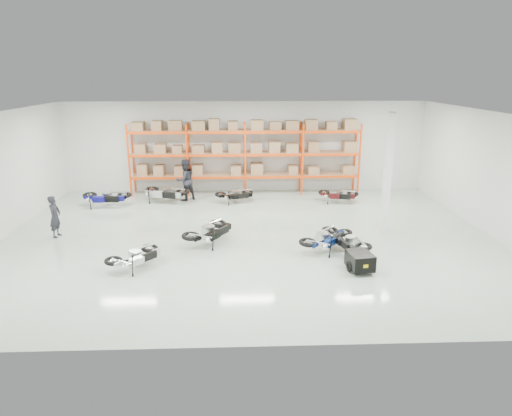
{
  "coord_description": "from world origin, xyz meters",
  "views": [
    {
      "loc": [
        -0.32,
        -15.85,
        5.89
      ],
      "look_at": [
        0.29,
        0.11,
        1.1
      ],
      "focal_mm": 32.0,
      "sensor_mm": 36.0,
      "label": 1
    }
  ],
  "objects_px": {
    "moto_back_b": "(164,190)",
    "moto_back_d": "(338,192)",
    "trailer": "(360,261)",
    "person_left": "(55,217)",
    "moto_touring_right": "(348,238)",
    "moto_blue_centre": "(325,235)",
    "moto_black_far_left": "(210,228)",
    "moto_back_c": "(235,193)",
    "moto_back_a": "(105,194)",
    "person_back": "(185,180)",
    "moto_silver_left": "(136,253)"
  },
  "relations": [
    {
      "from": "moto_black_far_left",
      "to": "person_left",
      "type": "relative_size",
      "value": 1.22
    },
    {
      "from": "moto_silver_left",
      "to": "moto_back_d",
      "type": "height_order",
      "value": "moto_silver_left"
    },
    {
      "from": "moto_black_far_left",
      "to": "moto_touring_right",
      "type": "distance_m",
      "value": 4.8
    },
    {
      "from": "moto_blue_centre",
      "to": "moto_touring_right",
      "type": "bearing_deg",
      "value": -152.92
    },
    {
      "from": "moto_back_b",
      "to": "person_left",
      "type": "relative_size",
      "value": 1.24
    },
    {
      "from": "moto_black_far_left",
      "to": "moto_back_b",
      "type": "height_order",
      "value": "moto_back_b"
    },
    {
      "from": "moto_touring_right",
      "to": "moto_back_b",
      "type": "relative_size",
      "value": 0.87
    },
    {
      "from": "moto_back_a",
      "to": "moto_touring_right",
      "type": "bearing_deg",
      "value": -118.9
    },
    {
      "from": "moto_black_far_left",
      "to": "person_left",
      "type": "height_order",
      "value": "person_left"
    },
    {
      "from": "moto_blue_centre",
      "to": "moto_back_c",
      "type": "xyz_separation_m",
      "value": [
        -3.09,
        6.07,
        -0.07
      ]
    },
    {
      "from": "moto_blue_centre",
      "to": "moto_back_d",
      "type": "distance_m",
      "value": 6.12
    },
    {
      "from": "moto_blue_centre",
      "to": "moto_back_c",
      "type": "height_order",
      "value": "moto_blue_centre"
    },
    {
      "from": "moto_back_b",
      "to": "person_left",
      "type": "xyz_separation_m",
      "value": [
        -3.3,
        -4.54,
        0.19
      ]
    },
    {
      "from": "moto_back_a",
      "to": "moto_silver_left",
      "type": "bearing_deg",
      "value": -155.75
    },
    {
      "from": "moto_back_b",
      "to": "moto_black_far_left",
      "type": "bearing_deg",
      "value": -136.44
    },
    {
      "from": "moto_touring_right",
      "to": "trailer",
      "type": "bearing_deg",
      "value": -103.21
    },
    {
      "from": "moto_blue_centre",
      "to": "moto_back_d",
      "type": "relative_size",
      "value": 1.13
    },
    {
      "from": "moto_back_b",
      "to": "moto_back_d",
      "type": "relative_size",
      "value": 1.21
    },
    {
      "from": "moto_black_far_left",
      "to": "person_back",
      "type": "bearing_deg",
      "value": -41.95
    },
    {
      "from": "trailer",
      "to": "moto_back_d",
      "type": "xyz_separation_m",
      "value": [
        0.96,
        7.65,
        0.13
      ]
    },
    {
      "from": "person_left",
      "to": "person_back",
      "type": "xyz_separation_m",
      "value": [
        4.24,
        4.88,
        0.2
      ]
    },
    {
      "from": "moto_back_c",
      "to": "moto_touring_right",
      "type": "bearing_deg",
      "value": -165.18
    },
    {
      "from": "moto_silver_left",
      "to": "moto_back_a",
      "type": "xyz_separation_m",
      "value": [
        -2.82,
        6.87,
        0.08
      ]
    },
    {
      "from": "moto_black_far_left",
      "to": "moto_back_c",
      "type": "xyz_separation_m",
      "value": [
        0.87,
        5.28,
        -0.09
      ]
    },
    {
      "from": "moto_black_far_left",
      "to": "person_left",
      "type": "distance_m",
      "value": 5.82
    },
    {
      "from": "moto_silver_left",
      "to": "moto_back_a",
      "type": "height_order",
      "value": "moto_back_a"
    },
    {
      "from": "moto_back_a",
      "to": "moto_blue_centre",
      "type": "bearing_deg",
      "value": -120.17
    },
    {
      "from": "moto_back_c",
      "to": "moto_back_d",
      "type": "bearing_deg",
      "value": -109.02
    },
    {
      "from": "trailer",
      "to": "moto_back_b",
      "type": "xyz_separation_m",
      "value": [
        -7.14,
        8.04,
        0.24
      ]
    },
    {
      "from": "moto_blue_centre",
      "to": "moto_black_far_left",
      "type": "height_order",
      "value": "moto_black_far_left"
    },
    {
      "from": "moto_touring_right",
      "to": "person_left",
      "type": "xyz_separation_m",
      "value": [
        -10.44,
        1.91,
        0.26
      ]
    },
    {
      "from": "moto_black_far_left",
      "to": "moto_back_a",
      "type": "bearing_deg",
      "value": -10.43
    },
    {
      "from": "moto_blue_centre",
      "to": "moto_back_a",
      "type": "xyz_separation_m",
      "value": [
        -8.95,
        5.62,
        0.03
      ]
    },
    {
      "from": "moto_black_far_left",
      "to": "person_left",
      "type": "bearing_deg",
      "value": 24.2
    },
    {
      "from": "moto_back_d",
      "to": "trailer",
      "type": "bearing_deg",
      "value": -174.06
    },
    {
      "from": "moto_silver_left",
      "to": "moto_black_far_left",
      "type": "distance_m",
      "value": 2.98
    },
    {
      "from": "moto_back_c",
      "to": "person_left",
      "type": "distance_m",
      "value": 7.9
    },
    {
      "from": "moto_touring_right",
      "to": "person_back",
      "type": "relative_size",
      "value": 0.86
    },
    {
      "from": "trailer",
      "to": "moto_silver_left",
      "type": "bearing_deg",
      "value": 167.15
    },
    {
      "from": "moto_touring_right",
      "to": "moto_back_d",
      "type": "bearing_deg",
      "value": 67.8
    },
    {
      "from": "moto_back_a",
      "to": "moto_back_d",
      "type": "height_order",
      "value": "moto_back_a"
    },
    {
      "from": "moto_black_far_left",
      "to": "moto_touring_right",
      "type": "relative_size",
      "value": 1.13
    },
    {
      "from": "moto_blue_centre",
      "to": "moto_back_b",
      "type": "distance_m",
      "value": 8.96
    },
    {
      "from": "moto_blue_centre",
      "to": "person_back",
      "type": "bearing_deg",
      "value": -10.32
    },
    {
      "from": "moto_back_b",
      "to": "trailer",
      "type": "bearing_deg",
      "value": -118.79
    },
    {
      "from": "moto_back_c",
      "to": "moto_back_d",
      "type": "xyz_separation_m",
      "value": [
        4.79,
        -0.19,
        0.0
      ]
    },
    {
      "from": "moto_silver_left",
      "to": "moto_back_d",
      "type": "bearing_deg",
      "value": -95.64
    },
    {
      "from": "moto_silver_left",
      "to": "moto_back_b",
      "type": "xyz_separation_m",
      "value": [
        -0.26,
        7.52,
        0.1
      ]
    },
    {
      "from": "trailer",
      "to": "person_left",
      "type": "bearing_deg",
      "value": 152.9
    },
    {
      "from": "trailer",
      "to": "moto_back_c",
      "type": "xyz_separation_m",
      "value": [
        -3.84,
        7.84,
        0.13
      ]
    }
  ]
}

